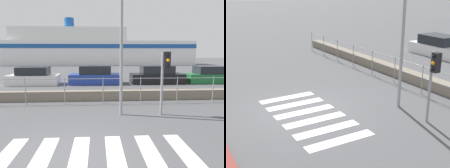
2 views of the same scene
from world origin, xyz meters
TOP-DOWN VIEW (x-y plane):
  - ground_plane at (0.00, 0.00)m, footprint 160.00×160.00m
  - crosswalk at (0.64, 0.00)m, footprint 4.95×2.40m
  - seawall at (0.00, 6.30)m, footprint 22.78×0.55m
  - harbor_fence at (0.00, 5.43)m, footprint 20.54×0.04m
  - traffic_light_far at (3.36, 3.38)m, footprint 0.34×0.32m
  - streetlamp at (1.61, 3.22)m, footprint 0.32×1.36m
  - ferry_boat at (-0.91, 37.52)m, footprint 37.82×6.22m
  - parked_car_white at (-4.30, 12.16)m, footprint 3.88×1.90m
  - parked_car_blue at (0.49, 12.16)m, footprint 4.02×1.80m
  - parked_car_black at (5.47, 12.16)m, footprint 4.23×1.74m
  - parked_car_green at (9.92, 12.16)m, footprint 3.93×1.77m

SIDE VIEW (x-z plane):
  - ground_plane at x=0.00m, z-range 0.00..0.00m
  - crosswalk at x=0.64m, z-range 0.00..0.01m
  - seawall at x=0.00m, z-range 0.00..0.51m
  - parked_car_white at x=-4.30m, z-range -0.10..1.28m
  - parked_car_green at x=9.92m, z-range -0.10..1.29m
  - parked_car_black at x=5.47m, z-range -0.11..1.33m
  - parked_car_blue at x=0.49m, z-range -0.11..1.35m
  - harbor_fence at x=0.00m, z-range 0.20..1.52m
  - traffic_light_far at x=3.36m, z-range 0.60..3.16m
  - ferry_boat at x=-0.91m, z-range -1.42..7.33m
  - streetlamp at x=1.61m, z-range 0.73..6.40m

